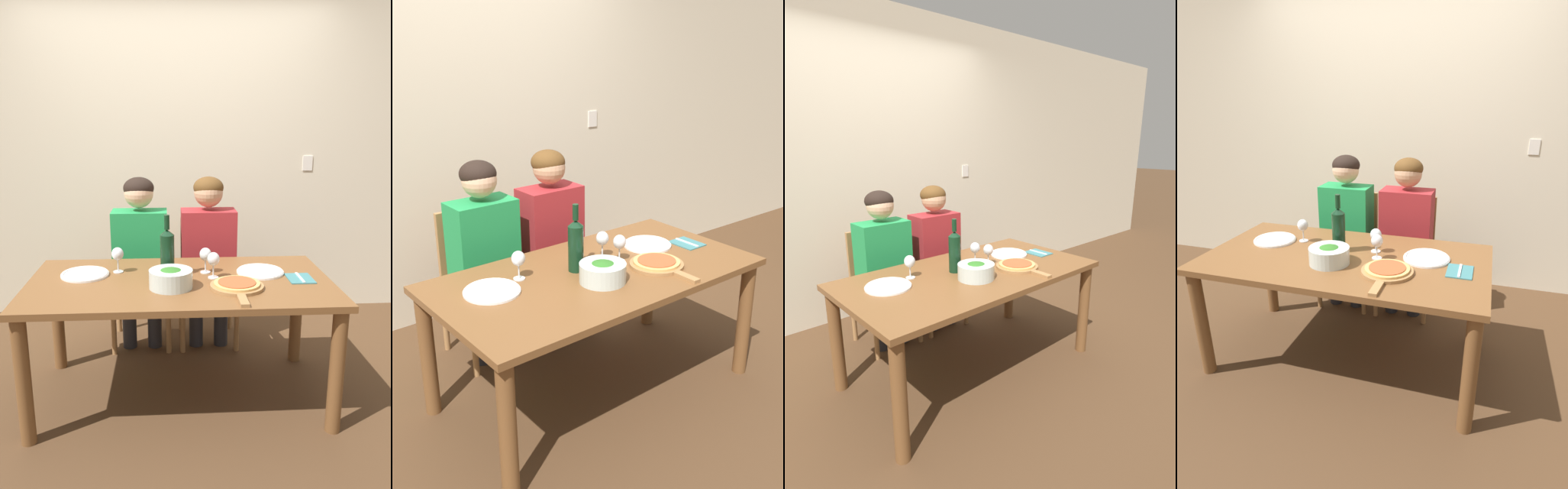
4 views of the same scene
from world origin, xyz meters
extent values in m
plane|color=#4C331E|center=(0.00, 0.00, 0.00)|extent=(40.00, 40.00, 0.00)
cube|color=beige|center=(0.00, 1.40, 1.35)|extent=(10.00, 0.05, 2.70)
cube|color=white|center=(1.10, 1.37, 1.25)|extent=(0.08, 0.01, 0.12)
cube|color=brown|center=(0.00, 0.00, 0.71)|extent=(1.69, 0.90, 0.04)
cylinder|color=brown|center=(-0.79, -0.39, 0.34)|extent=(0.08, 0.08, 0.69)
cylinder|color=brown|center=(0.79, -0.39, 0.34)|extent=(0.08, 0.08, 0.69)
cylinder|color=brown|center=(-0.79, 0.39, 0.34)|extent=(0.08, 0.08, 0.69)
cylinder|color=brown|center=(0.79, 0.39, 0.34)|extent=(0.08, 0.08, 0.69)
cube|color=#9E7042|center=(-0.26, 0.73, 0.43)|extent=(0.42, 0.42, 0.04)
cube|color=#9E7042|center=(-0.26, 0.93, 0.67)|extent=(0.38, 0.03, 0.45)
cylinder|color=#9E7042|center=(-0.45, 0.54, 0.21)|extent=(0.04, 0.04, 0.41)
cylinder|color=#9E7042|center=(-0.07, 0.54, 0.21)|extent=(0.04, 0.04, 0.41)
cylinder|color=#9E7042|center=(-0.45, 0.92, 0.21)|extent=(0.04, 0.04, 0.41)
cylinder|color=#9E7042|center=(-0.07, 0.92, 0.21)|extent=(0.04, 0.04, 0.41)
cube|color=#9E7042|center=(0.22, 0.73, 0.43)|extent=(0.42, 0.42, 0.04)
cube|color=#9E7042|center=(0.22, 0.93, 0.67)|extent=(0.38, 0.03, 0.45)
cylinder|color=#9E7042|center=(0.03, 0.54, 0.21)|extent=(0.04, 0.04, 0.41)
cylinder|color=#9E7042|center=(0.41, 0.54, 0.21)|extent=(0.04, 0.04, 0.41)
cylinder|color=#9E7042|center=(0.03, 0.92, 0.21)|extent=(0.04, 0.04, 0.41)
cylinder|color=#9E7042|center=(0.41, 0.92, 0.21)|extent=(0.04, 0.04, 0.41)
cylinder|color=#28282D|center=(-0.35, 0.65, 0.22)|extent=(0.10, 0.10, 0.45)
cylinder|color=#28282D|center=(-0.17, 0.65, 0.22)|extent=(0.10, 0.10, 0.45)
cube|color=#1E8C47|center=(-0.26, 0.71, 0.72)|extent=(0.38, 0.22, 0.54)
cylinder|color=#1E8C47|center=(-0.46, 0.47, 0.57)|extent=(0.07, 0.31, 0.14)
cylinder|color=#1E8C47|center=(-0.06, 0.47, 0.57)|extent=(0.07, 0.31, 0.14)
sphere|color=#DBAD89|center=(-0.26, 0.71, 1.11)|extent=(0.20, 0.20, 0.20)
ellipsoid|color=black|center=(-0.26, 0.72, 1.14)|extent=(0.21, 0.21, 0.15)
cylinder|color=#28282D|center=(0.13, 0.65, 0.22)|extent=(0.10, 0.10, 0.45)
cylinder|color=#28282D|center=(0.31, 0.65, 0.22)|extent=(0.10, 0.10, 0.45)
cube|color=maroon|center=(0.22, 0.71, 0.72)|extent=(0.38, 0.22, 0.54)
cylinder|color=maroon|center=(0.02, 0.47, 0.57)|extent=(0.07, 0.31, 0.14)
cylinder|color=maroon|center=(0.42, 0.47, 0.57)|extent=(0.07, 0.31, 0.14)
sphere|color=tan|center=(0.22, 0.71, 1.11)|extent=(0.20, 0.20, 0.20)
ellipsoid|color=#563819|center=(0.22, 0.72, 1.14)|extent=(0.21, 0.21, 0.15)
cylinder|color=black|center=(-0.07, 0.08, 0.84)|extent=(0.08, 0.08, 0.24)
cone|color=black|center=(-0.07, 0.08, 0.98)|extent=(0.08, 0.08, 0.03)
cylinder|color=black|center=(-0.07, 0.08, 1.04)|extent=(0.03, 0.03, 0.08)
cylinder|color=silver|center=(-0.05, -0.12, 0.77)|extent=(0.23, 0.23, 0.10)
ellipsoid|color=#2D6B23|center=(-0.05, -0.12, 0.78)|extent=(0.19, 0.19, 0.11)
cylinder|color=white|center=(-0.55, 0.12, 0.73)|extent=(0.28, 0.28, 0.01)
torus|color=white|center=(-0.55, 0.12, 0.74)|extent=(0.27, 0.27, 0.02)
cylinder|color=white|center=(0.47, 0.10, 0.73)|extent=(0.28, 0.28, 0.01)
torus|color=white|center=(0.47, 0.10, 0.74)|extent=(0.27, 0.27, 0.02)
cylinder|color=#9E7042|center=(0.30, -0.15, 0.73)|extent=(0.29, 0.29, 0.02)
cube|color=#9E7042|center=(0.30, -0.36, 0.73)|extent=(0.04, 0.14, 0.02)
cylinder|color=tan|center=(0.30, -0.15, 0.75)|extent=(0.25, 0.25, 0.01)
cylinder|color=#AD4C28|center=(0.30, -0.15, 0.76)|extent=(0.20, 0.20, 0.01)
cylinder|color=silver|center=(-0.36, 0.17, 0.73)|extent=(0.06, 0.06, 0.01)
cylinder|color=silver|center=(-0.36, 0.17, 0.77)|extent=(0.01, 0.01, 0.07)
ellipsoid|color=silver|center=(-0.36, 0.17, 0.84)|extent=(0.07, 0.07, 0.08)
ellipsoid|color=maroon|center=(-0.36, 0.17, 0.82)|extent=(0.06, 0.06, 0.03)
cylinder|color=silver|center=(0.15, 0.13, 0.73)|extent=(0.06, 0.06, 0.01)
cylinder|color=silver|center=(0.15, 0.13, 0.77)|extent=(0.01, 0.01, 0.07)
ellipsoid|color=silver|center=(0.15, 0.13, 0.84)|extent=(0.07, 0.07, 0.08)
ellipsoid|color=maroon|center=(0.15, 0.13, 0.82)|extent=(0.06, 0.06, 0.03)
cylinder|color=silver|center=(0.19, 0.03, 0.73)|extent=(0.06, 0.06, 0.01)
cylinder|color=silver|center=(0.19, 0.03, 0.77)|extent=(0.01, 0.01, 0.07)
ellipsoid|color=silver|center=(0.19, 0.03, 0.84)|extent=(0.07, 0.07, 0.08)
ellipsoid|color=maroon|center=(0.19, 0.03, 0.82)|extent=(0.06, 0.06, 0.03)
cube|color=#387075|center=(0.68, -0.02, 0.73)|extent=(0.14, 0.18, 0.01)
cube|color=silver|center=(0.68, -0.02, 0.73)|extent=(0.01, 0.17, 0.01)
camera|label=1|loc=(-0.07, -2.53, 1.59)|focal=35.00mm
camera|label=2|loc=(-1.74, -2.09, 1.90)|focal=42.00mm
camera|label=3|loc=(-1.55, -1.83, 1.58)|focal=28.00mm
camera|label=4|loc=(0.77, -1.97, 1.61)|focal=28.00mm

